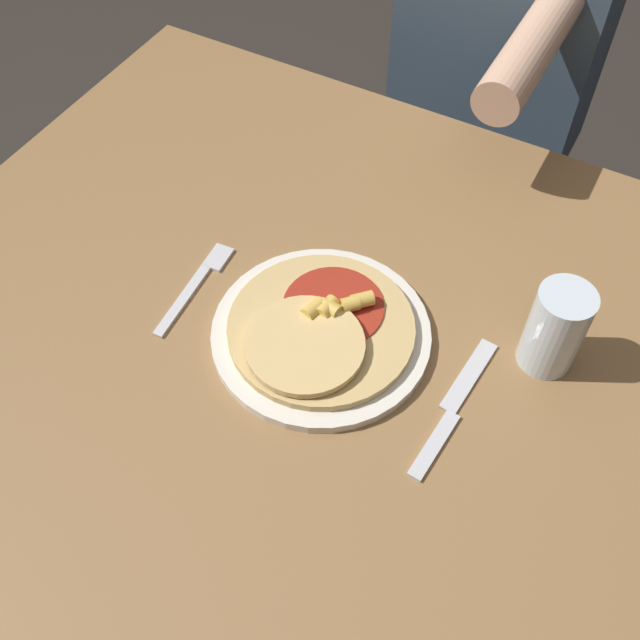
% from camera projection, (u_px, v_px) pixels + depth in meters
% --- Properties ---
extents(ground_plane, '(8.00, 8.00, 0.00)m').
position_uv_depth(ground_plane, '(308.00, 538.00, 1.59)').
color(ground_plane, '#2D2823').
extents(dining_table, '(1.14, 1.00, 0.75)m').
position_uv_depth(dining_table, '(302.00, 370.00, 1.07)').
color(dining_table, olive).
rests_on(dining_table, ground_plane).
extents(plate, '(0.29, 0.29, 0.01)m').
position_uv_depth(plate, '(320.00, 335.00, 0.97)').
color(plate, silver).
rests_on(plate, dining_table).
extents(pizza, '(0.24, 0.24, 0.04)m').
position_uv_depth(pizza, '(318.00, 330.00, 0.95)').
color(pizza, tan).
rests_on(pizza, plate).
extents(fork, '(0.03, 0.18, 0.00)m').
position_uv_depth(fork, '(198.00, 282.00, 1.03)').
color(fork, silver).
rests_on(fork, dining_table).
extents(knife, '(0.03, 0.22, 0.00)m').
position_uv_depth(knife, '(452.00, 409.00, 0.91)').
color(knife, silver).
rests_on(knife, dining_table).
extents(drinking_glass, '(0.07, 0.07, 0.13)m').
position_uv_depth(drinking_glass, '(555.00, 329.00, 0.91)').
color(drinking_glass, silver).
rests_on(drinking_glass, dining_table).
extents(person_diner, '(0.36, 0.52, 1.23)m').
position_uv_depth(person_diner, '(500.00, 52.00, 1.41)').
color(person_diner, '#2D2D38').
rests_on(person_diner, ground_plane).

